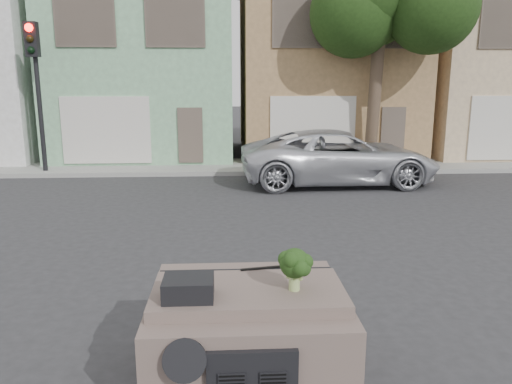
{
  "coord_description": "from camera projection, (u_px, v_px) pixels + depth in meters",
  "views": [
    {
      "loc": [
        -0.19,
        -7.81,
        3.13
      ],
      "look_at": [
        0.28,
        0.5,
        1.3
      ],
      "focal_mm": 35.0,
      "sensor_mm": 36.0,
      "label": 1
    }
  ],
  "objects": [
    {
      "name": "silver_pickup",
      "position": [
        338.0,
        184.0,
        15.78
      ],
      "size": [
        6.19,
        2.98,
        1.7
      ],
      "primitive_type": "imported",
      "rotation": [
        0.0,
        0.0,
        1.6
      ],
      "color": "silver",
      "rests_on": "ground"
    },
    {
      "name": "wiper_arm",
      "position": [
        272.0,
        267.0,
        5.52
      ],
      "size": [
        0.69,
        0.15,
        0.02
      ],
      "primitive_type": "cube",
      "rotation": [
        0.0,
        0.0,
        0.17
      ],
      "color": "black",
      "rests_on": "car_dashboard"
    },
    {
      "name": "tree_near",
      "position": [
        377.0,
        49.0,
        17.22
      ],
      "size": [
        4.4,
        4.0,
        8.5
      ],
      "primitive_type": "cube",
      "color": "#1C3611",
      "rests_on": "ground"
    },
    {
      "name": "ground_plane",
      "position": [
        241.0,
        275.0,
        8.3
      ],
      "size": [
        120.0,
        120.0,
        0.0
      ],
      "primitive_type": "plane",
      "color": "#303033",
      "rests_on": "ground"
    },
    {
      "name": "sidewalk",
      "position": [
        233.0,
        167.0,
        18.52
      ],
      "size": [
        40.0,
        3.0,
        0.15
      ],
      "primitive_type": "cube",
      "color": "gray",
      "rests_on": "ground"
    },
    {
      "name": "traffic_signal",
      "position": [
        38.0,
        100.0,
        16.65
      ],
      "size": [
        0.4,
        0.4,
        5.1
      ],
      "primitive_type": "cube",
      "color": "black",
      "rests_on": "ground"
    },
    {
      "name": "broccoli",
      "position": [
        295.0,
        269.0,
        4.9
      ],
      "size": [
        0.48,
        0.48,
        0.44
      ],
      "primitive_type": "cube",
      "rotation": [
        0.0,
        0.0,
        3.61
      ],
      "color": "black",
      "rests_on": "car_dashboard"
    },
    {
      "name": "instrument_hump",
      "position": [
        188.0,
        288.0,
        4.74
      ],
      "size": [
        0.48,
        0.38,
        0.2
      ],
      "primitive_type": "cube",
      "color": "black",
      "rests_on": "car_dashboard"
    },
    {
      "name": "townhouse_tan",
      "position": [
        322.0,
        67.0,
        21.85
      ],
      "size": [
        7.2,
        8.2,
        7.55
      ],
      "primitive_type": "cube",
      "color": "#9F7A50",
      "rests_on": "ground"
    },
    {
      "name": "townhouse_mint",
      "position": [
        150.0,
        67.0,
        21.43
      ],
      "size": [
        7.2,
        8.2,
        7.55
      ],
      "primitive_type": "cube",
      "color": "#83B88C",
      "rests_on": "ground"
    },
    {
      "name": "car_dashboard",
      "position": [
        248.0,
        332.0,
        5.25
      ],
      "size": [
        2.0,
        1.8,
        1.12
      ],
      "primitive_type": "cube",
      "color": "#695750",
      "rests_on": "ground"
    },
    {
      "name": "townhouse_beige",
      "position": [
        488.0,
        68.0,
        22.27
      ],
      "size": [
        7.2,
        8.2,
        7.55
      ],
      "primitive_type": "cube",
      "color": "#CEB18A",
      "rests_on": "ground"
    }
  ]
}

